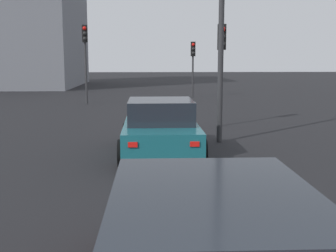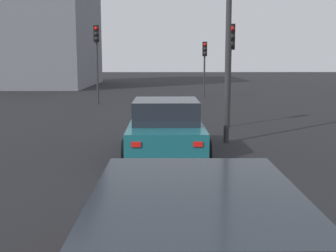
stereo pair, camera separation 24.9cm
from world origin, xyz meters
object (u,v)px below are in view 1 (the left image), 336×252
car_teal_lead (160,128)px  traffic_light_near_left (85,48)px  traffic_light_near_right (193,57)px  traffic_light_far_left (222,53)px

car_teal_lead → traffic_light_near_left: bearing=15.7°
traffic_light_near_left → traffic_light_near_right: bearing=118.7°
car_teal_lead → traffic_light_near_left: 13.36m
car_teal_lead → traffic_light_near_right: (16.50, -2.59, 1.84)m
traffic_light_near_right → traffic_light_far_left: bearing=-0.9°
car_teal_lead → traffic_light_far_left: size_ratio=1.12×
traffic_light_near_left → traffic_light_near_right: traffic_light_near_left is taller
traffic_light_near_right → car_teal_lead: bearing=-8.7°
traffic_light_near_right → traffic_light_far_left: 11.88m
traffic_light_near_left → traffic_light_far_left: size_ratio=1.15×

